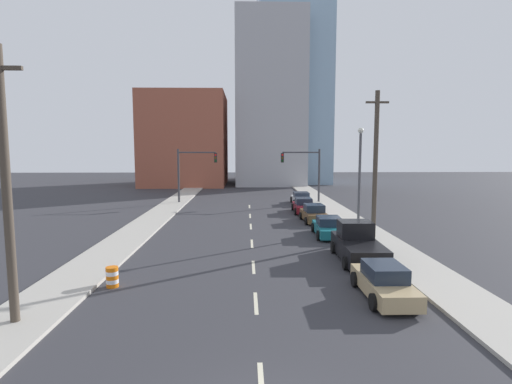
% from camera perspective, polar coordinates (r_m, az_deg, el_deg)
% --- Properties ---
extents(sidewalk_left, '(2.95, 91.37, 0.16)m').
position_cam_1_polar(sidewalk_left, '(54.79, -10.23, -0.49)').
color(sidewalk_left, '#ADA89E').
rests_on(sidewalk_left, ground).
extents(sidewalk_right, '(2.95, 91.37, 0.16)m').
position_cam_1_polar(sidewalk_right, '(54.92, 8.12, -0.44)').
color(sidewalk_right, '#ADA89E').
rests_on(sidewalk_right, ground).
extents(lane_stripe_at_8m, '(0.16, 2.40, 0.01)m').
position_cam_1_polar(lane_stripe_at_8m, '(17.19, -0.02, -15.54)').
color(lane_stripe_at_8m, beige).
rests_on(lane_stripe_at_8m, ground).
extents(lane_stripe_at_13m, '(0.16, 2.40, 0.01)m').
position_cam_1_polar(lane_stripe_at_13m, '(21.95, -0.36, -10.67)').
color(lane_stripe_at_13m, beige).
rests_on(lane_stripe_at_13m, ground).
extents(lane_stripe_at_18m, '(0.16, 2.40, 0.01)m').
position_cam_1_polar(lane_stripe_at_18m, '(27.14, -0.59, -7.37)').
color(lane_stripe_at_18m, beige).
rests_on(lane_stripe_at_18m, ground).
extents(lane_stripe_at_24m, '(0.16, 2.40, 0.01)m').
position_cam_1_polar(lane_stripe_at_24m, '(32.95, -0.75, -4.95)').
color(lane_stripe_at_24m, beige).
rests_on(lane_stripe_at_24m, ground).
extents(lane_stripe_at_29m, '(0.16, 2.40, 0.01)m').
position_cam_1_polar(lane_stripe_at_29m, '(38.06, -0.85, -3.43)').
color(lane_stripe_at_29m, beige).
rests_on(lane_stripe_at_29m, ground).
extents(lane_stripe_at_36m, '(0.16, 2.40, 0.01)m').
position_cam_1_polar(lane_stripe_at_36m, '(44.16, -0.94, -2.09)').
color(lane_stripe_at_36m, beige).
rests_on(lane_stripe_at_36m, ground).
extents(building_brick_left, '(14.00, 16.00, 15.81)m').
position_cam_1_polar(building_brick_left, '(72.40, -9.95, 7.32)').
color(building_brick_left, '#9E513D').
rests_on(building_brick_left, ground).
extents(building_office_center, '(12.00, 20.00, 29.47)m').
position_cam_1_polar(building_office_center, '(76.19, 1.81, 12.50)').
color(building_office_center, '#A8A8AD').
rests_on(building_office_center, ground).
extents(building_glass_right, '(13.00, 20.00, 38.23)m').
position_cam_1_polar(building_glass_right, '(81.12, 5.03, 15.22)').
color(building_glass_right, '#8CADC6').
rests_on(building_glass_right, ground).
extents(traffic_signal_left, '(4.63, 0.35, 6.35)m').
position_cam_1_polar(traffic_signal_left, '(47.06, -9.46, 3.39)').
color(traffic_signal_left, '#38383D').
rests_on(traffic_signal_left, ground).
extents(traffic_signal_right, '(4.63, 0.35, 6.35)m').
position_cam_1_polar(traffic_signal_right, '(47.18, 7.46, 3.43)').
color(traffic_signal_right, '#38383D').
rests_on(traffic_signal_right, ground).
extents(utility_pole_left_near, '(1.60, 0.32, 9.90)m').
position_cam_1_polar(utility_pole_left_near, '(16.44, -32.09, 0.71)').
color(utility_pole_left_near, '#473D33').
rests_on(utility_pole_left_near, ground).
extents(utility_pole_right_mid, '(1.60, 0.32, 10.35)m').
position_cam_1_polar(utility_pole_right_mid, '(29.19, 16.69, 3.84)').
color(utility_pole_right_mid, '#473D33').
rests_on(utility_pole_right_mid, ground).
extents(traffic_barrel, '(0.56, 0.56, 0.95)m').
position_cam_1_polar(traffic_barrel, '(19.98, -19.85, -11.35)').
color(traffic_barrel, orange).
rests_on(traffic_barrel, ground).
extents(street_lamp, '(0.44, 0.44, 8.00)m').
position_cam_1_polar(street_lamp, '(32.17, 14.60, 2.95)').
color(street_lamp, '#4C4C51').
rests_on(street_lamp, ground).
extents(sedan_tan, '(2.00, 4.50, 1.47)m').
position_cam_1_polar(sedan_tan, '(18.37, 17.82, -12.18)').
color(sedan_tan, tan).
rests_on(sedan_tan, ground).
extents(pickup_truck_black, '(2.54, 5.53, 2.15)m').
position_cam_1_polar(pickup_truck_black, '(23.79, 14.32, -7.36)').
color(pickup_truck_black, black).
rests_on(pickup_truck_black, ground).
extents(sedan_teal, '(2.25, 4.57, 1.42)m').
position_cam_1_polar(sedan_teal, '(29.75, 10.35, -4.98)').
color(sedan_teal, '#196B75').
rests_on(sedan_teal, ground).
extents(sedan_brown, '(2.20, 4.31, 1.55)m').
position_cam_1_polar(sedan_brown, '(35.27, 8.28, -3.12)').
color(sedan_brown, brown).
rests_on(sedan_brown, ground).
extents(sedan_maroon, '(2.12, 4.59, 1.49)m').
position_cam_1_polar(sedan_maroon, '(40.22, 6.78, -1.98)').
color(sedan_maroon, maroon).
rests_on(sedan_maroon, ground).
extents(sedan_white, '(2.20, 4.80, 1.36)m').
position_cam_1_polar(sedan_white, '(46.49, 6.47, -0.93)').
color(sedan_white, silver).
rests_on(sedan_white, ground).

